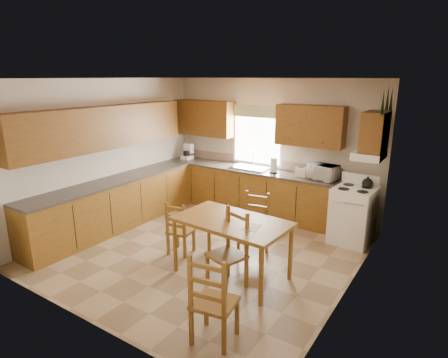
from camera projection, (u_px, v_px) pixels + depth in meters
The scene contains 35 objects.
floor at pixel (206, 250), 6.10m from camera, with size 4.50×4.50×0.00m, color #997F5F.
ceiling at pixel (204, 78), 5.38m from camera, with size 4.50×4.50×0.00m, color brown.
wall_left at pixel (107, 153), 6.93m from camera, with size 4.50×4.50×0.00m, color beige.
wall_right at pixel (355, 194), 4.55m from camera, with size 4.50×4.50×0.00m, color beige.
wall_back at pixel (271, 147), 7.55m from camera, with size 4.50×4.50×0.00m, color beige.
wall_front at pixel (79, 212), 3.93m from camera, with size 4.50×4.50×0.00m, color beige.
lower_cab_back at pixel (246, 191), 7.75m from camera, with size 3.75×0.60×0.88m, color brown.
lower_cab_left at pixel (116, 205), 6.89m from camera, with size 0.60×3.60×0.88m, color brown.
counter_back at pixel (247, 169), 7.63m from camera, with size 3.75×0.63×0.04m, color #433B36.
counter_left at pixel (114, 181), 6.77m from camera, with size 0.63×3.60×0.04m, color #433B36.
backsplash at pixel (254, 161), 7.83m from camera, with size 3.75×0.01×0.18m, color #8B7060.
upper_cab_back_left at pixel (204, 118), 8.11m from camera, with size 1.41×0.33×0.75m, color brown.
upper_cab_back_right at pixel (310, 126), 6.83m from camera, with size 1.25×0.33×0.75m, color brown.
upper_cab_left at pixel (104, 128), 6.59m from camera, with size 0.33×3.60×0.75m, color brown.
upper_cab_stove at pixel (375, 131), 5.82m from camera, with size 0.33×0.62×0.62m, color brown.
range_hood at pixel (369, 155), 5.95m from camera, with size 0.44×0.62×0.12m, color white.
window_frame at pixel (257, 136), 7.63m from camera, with size 1.13×0.02×1.18m, color white.
window_pane at pixel (257, 136), 7.63m from camera, with size 1.05×0.01×1.10m, color white.
window_valance at pixel (257, 111), 7.48m from camera, with size 1.19×0.01×0.24m, color #426234.
sink_basin at pixel (250, 168), 7.58m from camera, with size 0.75×0.45×0.04m, color silver.
pine_decal_a at pixel (383, 102), 5.37m from camera, with size 0.22×0.22×0.36m, color #12361A.
pine_decal_b at pixel (388, 98), 5.62m from camera, with size 0.22×0.22×0.36m, color #12361A.
pine_decal_c at pixel (391, 99), 5.88m from camera, with size 0.22×0.22×0.36m, color #12361A.
stove at pixel (353, 216), 6.27m from camera, with size 0.63×0.65×0.93m, color white.
coffeemaker at pixel (187, 152), 8.43m from camera, with size 0.19×0.23×0.33m, color white.
paper_towel at pixel (274, 165), 7.23m from camera, with size 0.13×0.13×0.30m, color white.
toaster at pixel (301, 172), 6.98m from camera, with size 0.20×0.13×0.17m, color white.
microwave at pixel (323, 172), 6.75m from camera, with size 0.46×0.33×0.28m, color white.
dining_table at pixel (232, 248), 5.22m from camera, with size 1.56×0.89×0.83m, color brown.
chair_near_left at pixel (181, 227), 5.89m from camera, with size 0.36×0.35×0.86m, color brown.
chair_near_right at pixel (214, 297), 3.89m from camera, with size 0.43×0.41×1.03m, color brown.
chair_far_left at pixel (253, 226), 5.79m from camera, with size 0.41×0.40×0.99m, color brown.
chair_far_right at pixel (227, 251), 4.90m from camera, with size 0.44×0.42×1.05m, color brown.
table_paper at pixel (251, 227), 4.87m from camera, with size 0.19×0.26×0.00m, color white.
table_card at pixel (228, 214), 5.18m from camera, with size 0.08×0.02×0.11m, color white.
Camera 1 is at (3.30, -4.50, 2.73)m, focal length 30.00 mm.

